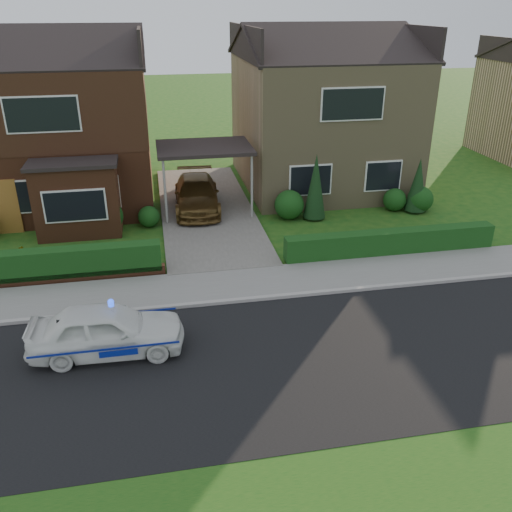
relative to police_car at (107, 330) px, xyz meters
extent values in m
plane|color=#164C14|center=(3.51, -1.20, -0.65)|extent=(120.00, 120.00, 0.00)
cube|color=black|center=(3.51, -1.20, -0.65)|extent=(60.00, 6.00, 0.02)
cube|color=#9E9993|center=(3.51, 1.85, -0.59)|extent=(60.00, 0.16, 0.12)
cube|color=slate|center=(3.51, 2.90, -0.60)|extent=(60.00, 2.00, 0.10)
cube|color=#666059|center=(3.51, 9.80, -0.59)|extent=(3.80, 12.00, 0.12)
cube|color=brown|center=(-2.29, 12.80, 2.25)|extent=(7.20, 8.00, 5.80)
cube|color=white|center=(-3.87, 8.78, 0.75)|extent=(1.80, 0.08, 1.30)
cube|color=white|center=(-0.70, 8.78, 0.75)|extent=(1.60, 0.08, 1.30)
cube|color=white|center=(-2.29, 8.78, 3.75)|extent=(2.60, 0.08, 1.30)
cube|color=black|center=(-2.29, 12.80, 3.70)|extent=(7.26, 8.06, 2.90)
cube|color=brown|center=(-1.42, 8.10, 0.70)|extent=(3.00, 1.40, 2.70)
cube|color=black|center=(-1.42, 8.10, 2.12)|extent=(3.20, 1.60, 0.14)
cube|color=#9D8960|center=(9.31, 12.80, 2.25)|extent=(7.20, 8.00, 5.80)
cube|color=white|center=(7.73, 8.78, 0.75)|extent=(1.80, 0.08, 1.30)
cube|color=white|center=(10.90, 8.78, 0.75)|extent=(1.60, 0.08, 1.30)
cube|color=white|center=(9.31, 8.78, 3.75)|extent=(2.60, 0.08, 1.30)
cube|color=black|center=(3.51, 9.80, 2.05)|extent=(3.80, 3.00, 0.14)
cylinder|color=gray|center=(1.81, 8.40, 0.70)|extent=(0.10, 0.10, 2.70)
cylinder|color=gray|center=(5.21, 8.40, 0.70)|extent=(0.10, 0.10, 2.70)
cube|color=brown|center=(-2.29, 4.10, -0.47)|extent=(7.70, 0.25, 0.36)
cube|color=#123A13|center=(-2.29, 4.25, -0.65)|extent=(7.50, 0.55, 0.90)
cube|color=#123A13|center=(9.31, 4.15, -0.65)|extent=(7.50, 0.55, 0.80)
sphere|color=#123A13|center=(-0.49, 8.10, 0.01)|extent=(1.32, 1.32, 1.32)
sphere|color=#123A13|center=(1.11, 8.40, -0.23)|extent=(0.84, 0.84, 0.84)
sphere|color=#123A13|center=(6.71, 8.20, -0.05)|extent=(1.20, 1.20, 1.20)
sphere|color=#123A13|center=(11.31, 8.30, -0.17)|extent=(0.96, 0.96, 0.96)
sphere|color=#123A13|center=(12.31, 8.00, -0.11)|extent=(1.08, 1.08, 1.08)
cone|color=black|center=(7.71, 8.00, 0.65)|extent=(0.90, 0.90, 2.60)
cone|color=black|center=(12.11, 8.00, 0.45)|extent=(0.90, 0.90, 2.20)
imported|color=white|center=(0.00, 0.00, 0.00)|extent=(1.66, 3.84, 1.29)
sphere|color=#193FF2|center=(0.19, 0.00, 0.72)|extent=(0.17, 0.17, 0.17)
cube|color=navy|center=(0.00, -0.77, -0.05)|extent=(3.48, 0.02, 0.05)
cube|color=navy|center=(0.00, 0.77, -0.05)|extent=(3.48, 0.02, 0.05)
ellipsoid|color=black|center=(-1.06, -0.10, 0.26)|extent=(0.22, 0.17, 0.21)
sphere|color=white|center=(-1.04, -0.16, 0.25)|extent=(0.11, 0.11, 0.11)
sphere|color=black|center=(-1.04, -0.12, 0.40)|extent=(0.13, 0.13, 0.13)
cone|color=black|center=(-1.08, -0.11, 0.47)|extent=(0.04, 0.04, 0.05)
cone|color=black|center=(-0.99, -0.11, 0.47)|extent=(0.04, 0.04, 0.05)
imported|color=brown|center=(3.13, 9.77, 0.12)|extent=(2.04, 4.53, 1.29)
imported|color=gray|center=(-3.14, 5.35, -0.24)|extent=(0.57, 0.53, 0.82)
imported|color=gray|center=(1.01, 4.80, -0.29)|extent=(0.55, 0.55, 0.70)
camera|label=1|loc=(1.49, -11.84, 7.35)|focal=38.00mm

